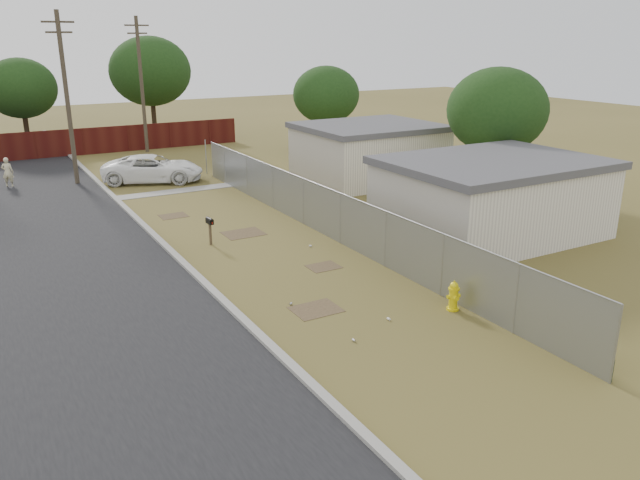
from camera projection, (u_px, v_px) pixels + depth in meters
ground at (268, 256)px, 22.93m from camera, size 120.00×120.00×0.00m
street at (42, 227)px, 26.37m from camera, size 15.10×60.00×0.12m
chainlink_fence at (327, 217)px, 25.00m from camera, size 0.10×27.06×2.02m
privacy_fence at (19, 146)px, 40.43m from camera, size 30.00×0.12×1.80m
utility_poles at (60, 90)px, 36.78m from camera, size 12.60×8.24×9.00m
houses at (424, 172)px, 29.61m from camera, size 9.30×17.24×3.10m
horizon_trees at (126, 85)px, 41.32m from camera, size 33.32×31.94×7.78m
fire_hydrant at (454, 296)px, 18.28m from camera, size 0.44×0.45×0.92m
mailbox at (210, 223)px, 23.92m from camera, size 0.19×0.47×1.09m
pickup_truck at (153, 169)px, 34.41m from camera, size 5.92×4.44×1.50m
pedestrian at (8, 172)px, 33.26m from camera, size 0.67×0.54×1.59m
scattered_litter at (333, 297)px, 19.21m from camera, size 3.28×7.53×0.07m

